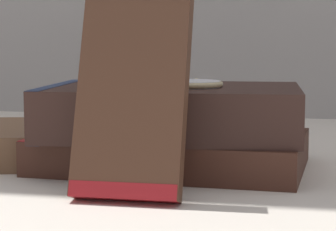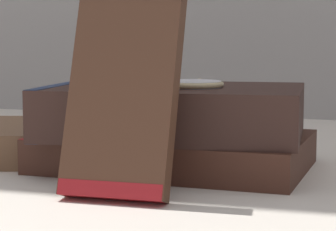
% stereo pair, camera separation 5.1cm
% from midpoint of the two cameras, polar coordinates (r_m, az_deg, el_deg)
% --- Properties ---
extents(ground_plane, '(3.00, 3.00, 0.00)m').
position_cam_midpoint_polar(ground_plane, '(0.63, 3.13, -4.81)').
color(ground_plane, beige).
extents(book_flat_bottom, '(0.25, 0.17, 0.03)m').
position_cam_midpoint_polar(book_flat_bottom, '(0.66, 2.33, -2.90)').
color(book_flat_bottom, '#422319').
rests_on(book_flat_bottom, ground_plane).
extents(book_flat_top, '(0.24, 0.17, 0.05)m').
position_cam_midpoint_polar(book_flat_top, '(0.65, 2.31, 0.37)').
color(book_flat_top, '#331E19').
rests_on(book_flat_top, book_flat_bottom).
extents(book_leaning_front, '(0.08, 0.07, 0.16)m').
position_cam_midpoint_polar(book_leaning_front, '(0.54, -1.01, 1.21)').
color(book_leaning_front, '#4C2D1E').
rests_on(book_leaning_front, ground_plane).
extents(pocket_watch, '(0.06, 0.06, 0.01)m').
position_cam_midpoint_polar(pocket_watch, '(0.63, 4.27, 2.56)').
color(pocket_watch, silver).
rests_on(pocket_watch, book_flat_top).
extents(reading_glasses, '(0.09, 0.05, 0.00)m').
position_cam_midpoint_polar(reading_glasses, '(0.80, 4.18, -2.27)').
color(reading_glasses, '#4C3828').
rests_on(reading_glasses, ground_plane).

